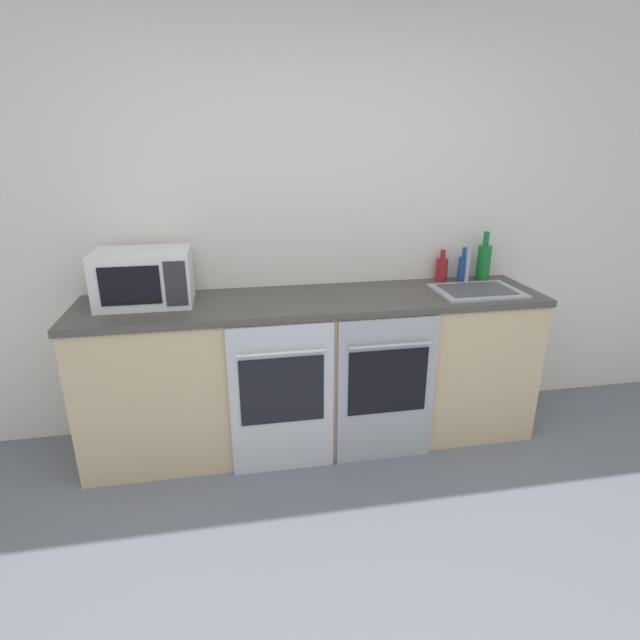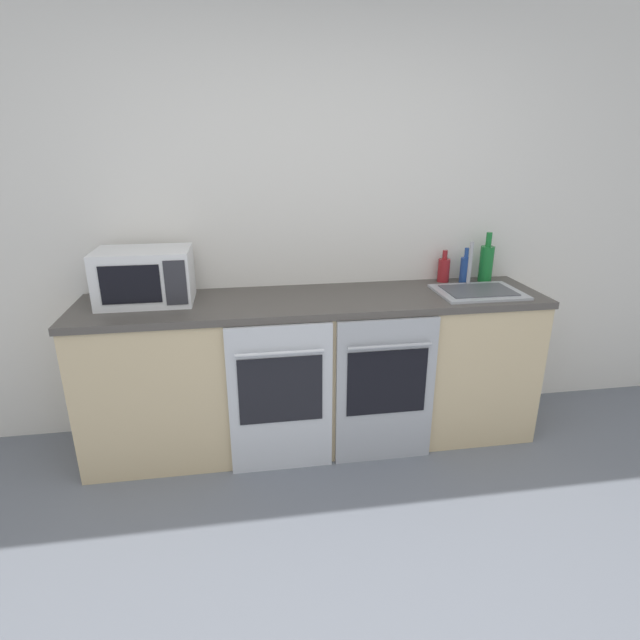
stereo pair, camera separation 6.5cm
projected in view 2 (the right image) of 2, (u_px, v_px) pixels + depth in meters
wall_back at (307, 225)px, 3.07m from camera, size 10.00×0.06×2.60m
counter_back at (315, 370)px, 3.06m from camera, size 2.71×0.61×0.93m
oven_left at (281, 399)px, 2.74m from camera, size 0.57×0.06×0.88m
oven_right at (386, 391)px, 2.83m from camera, size 0.57×0.06×0.88m
microwave at (145, 276)px, 2.77m from camera, size 0.51×0.34×0.30m
bottle_red at (444, 269)px, 3.21m from camera, size 0.08×0.08×0.20m
bottle_blue at (465, 269)px, 3.19m from camera, size 0.06×0.06×0.22m
bottle_green at (486, 262)px, 3.20m from camera, size 0.09×0.09×0.32m
sink at (478, 290)px, 2.99m from camera, size 0.50×0.37×0.28m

